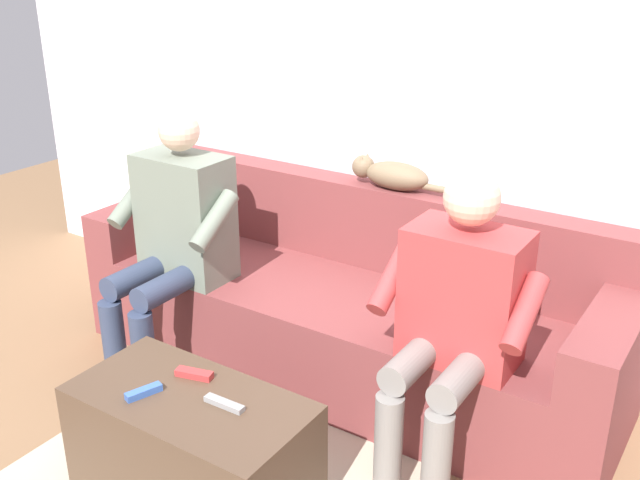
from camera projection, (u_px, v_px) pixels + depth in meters
name	position (u px, v px, depth m)	size (l,w,h in m)	color
ground_plane	(249.00, 450.00, 2.83)	(8.00, 8.00, 0.00)	#846042
back_wall	(401.00, 71.00, 3.23)	(4.90, 0.06, 2.59)	silver
couch	(347.00, 312.00, 3.27)	(2.43, 0.76, 0.81)	brown
coffee_table	(193.00, 448.00, 2.52)	(0.83, 0.43, 0.41)	#4C3828
person_left_seated	(456.00, 312.00, 2.53)	(0.56, 0.53, 1.13)	#B23838
person_right_seated	(176.00, 231.00, 3.18)	(0.56, 0.56, 1.17)	slate
cat_on_backrest	(392.00, 174.00, 3.22)	(0.52, 0.15, 0.13)	#756047
remote_gray	(224.00, 404.00, 2.39)	(0.15, 0.03, 0.02)	gray
remote_red	(194.00, 374.00, 2.55)	(0.13, 0.04, 0.02)	#B73333
remote_blue	(144.00, 392.00, 2.44)	(0.12, 0.03, 0.02)	#3860B7
floor_rug	(218.00, 476.00, 2.68)	(1.39, 1.46, 0.01)	#B7AD93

